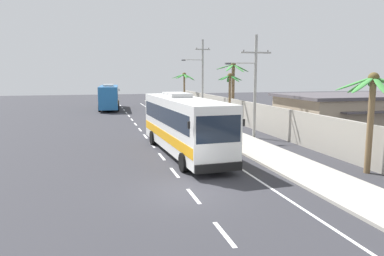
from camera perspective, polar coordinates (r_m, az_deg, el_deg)
The scene contains 16 objects.
ground_plane at distance 16.46m, azimuth -0.23°, elevation -10.06°, with size 160.00×160.00×0.00m, color #303035.
sidewalk_kerb at distance 27.78m, azimuth 8.17°, elevation -2.30°, with size 3.20×90.00×0.14m, color #A8A399.
lane_markings at distance 30.52m, azimuth -2.73°, elevation -1.37°, with size 3.90×71.00×0.01m.
boundary_wall at distance 32.77m, azimuth 11.61°, elevation 1.35°, with size 0.24×60.00×2.50m, color #9E998E.
coach_bus_foreground at distance 23.75m, azimuth -1.40°, elevation 0.80°, with size 3.52×12.45×3.95m.
coach_bus_far_lane at distance 55.18m, azimuth -12.88°, elevation 4.88°, with size 3.51×11.50×3.73m.
motorcycle_beside_bus at distance 32.33m, azimuth -0.84°, elevation 0.32°, with size 0.56×1.96×1.54m.
pedestrian_near_kerb at distance 36.61m, azimuth 2.97°, elevation 1.84°, with size 0.36×0.36×1.63m.
pedestrian_midwalk at distance 32.60m, azimuth 4.96°, elevation 1.01°, with size 0.36×0.36×1.64m.
utility_pole_mid at distance 29.86m, azimuth 9.69°, elevation 6.91°, with size 3.88×0.24×8.30m.
utility_pole_far at distance 43.75m, azimuth 1.55°, elevation 8.07°, with size 3.46×0.24×9.22m.
palm_nearest at distance 54.16m, azimuth -1.23°, elevation 7.37°, with size 3.57×3.66×5.42m.
palm_second at distance 37.99m, azimuth 5.94°, elevation 6.50°, with size 2.65×2.51×5.31m.
palm_third at distance 41.22m, azimuth 6.47°, elevation 7.26°, with size 3.69×3.71×6.49m.
palm_fourth at distance 21.05m, azimuth 26.37°, elevation 3.88°, with size 3.66×3.56×5.32m.
roadside_building at distance 33.46m, azimuth 24.01°, elevation 1.85°, with size 12.11×8.05×3.54m.
Camera 1 is at (-3.93, -15.10, 5.25)m, focal length 34.01 mm.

